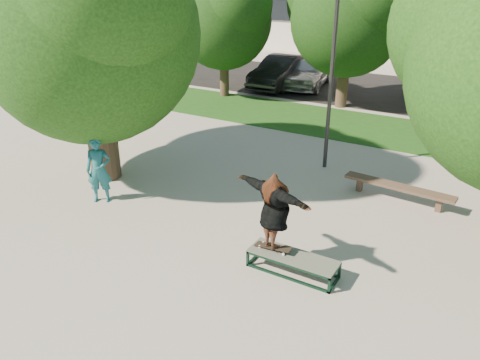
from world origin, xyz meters
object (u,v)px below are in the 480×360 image
Objects in this scene: tree_left at (87,18)px; bystander at (99,170)px; lamppost at (333,63)px; car_silver_b at (459,89)px; car_dark at (281,72)px; car_silver_a at (308,71)px; grind_box at (293,264)px; car_grey at (436,81)px; bench at (398,188)px.

bystander is at bearing -48.35° from tree_left.
lamppost is 1.29× the size of car_silver_b.
bystander is 14.39m from car_dark.
tree_left is 1.55× the size of car_silver_a.
tree_left is at bearing 98.27° from bystander.
car_silver_a is at bearing 112.34° from grind_box.
car_silver_a reaches higher than grind_box.
car_dark is 1.01× the size of car_grey.
tree_left is 3.95× the size of grind_box.
tree_left is at bearing -88.03° from car_dark.
car_silver_b reaches higher than car_grey.
car_grey is at bearing 84.20° from lamppost.
car_silver_a is (-0.70, 15.09, -0.09)m from bystander.
car_silver_b is at bearing 6.42° from car_dark.
bystander is at bearing -115.13° from car_grey.
grind_box is 0.38× the size of car_dark.
car_grey is (5.31, 16.70, -0.22)m from bystander.
car_grey is at bearing 38.97° from bystander.
car_dark is (-1.86, 14.27, -0.09)m from bystander.
car_silver_a is at bearing 127.97° from bench.
lamppost is 7.03m from bystander.
lamppost is at bearing 105.13° from grind_box.
bystander reaches higher than car_grey.
bench is at bearing -65.84° from car_silver_a.
car_dark is 8.44m from car_silver_b.
lamppost is at bearing -73.18° from car_silver_a.
car_silver_b reaches higher than grind_box.
grind_box is 0.39× the size of car_silver_a.
car_dark is at bearing -168.75° from car_grey.
grind_box is at bearing -86.24° from car_silver_b.
car_dark is 1.01× the size of car_silver_b.
lamppost is 10.74m from car_silver_b.
car_grey is (6.02, 1.60, -0.13)m from car_silver_a.
bench is 0.61× the size of car_silver_b.
tree_left is 1.50× the size of car_grey.
tree_left is 16.46m from car_silver_b.
lamppost is 3.39× the size of grind_box.
lamppost is at bearing -103.29° from car_grey.
car_dark is (-0.71, 12.97, -3.63)m from tree_left.
bench is (7.79, 2.67, -4.06)m from tree_left.
car_silver_a is (0.45, 13.80, -3.64)m from tree_left.
lamppost is at bearing -96.18° from car_silver_b.
grind_box is at bearing -13.58° from tree_left.
lamppost is 1.27× the size of car_dark.
tree_left is 1.48× the size of car_dark.
car_grey is (7.17, 2.43, -0.13)m from car_dark.
bystander reaches higher than bench.
bench is 12.80m from car_grey.
bench reaches higher than grind_box.
car_silver_a is at bearing 116.10° from lamppost.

